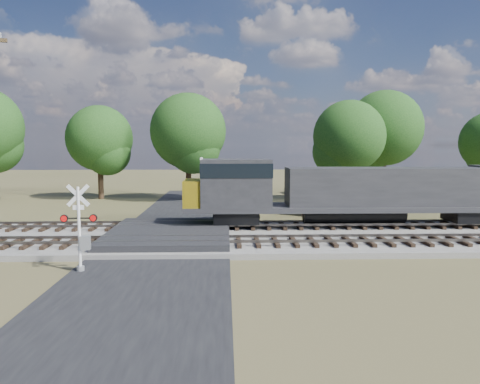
{
  "coord_description": "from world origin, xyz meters",
  "views": [
    {
      "loc": [
        3.29,
        -26.73,
        5.57
      ],
      "look_at": [
        4.19,
        2.0,
        2.68
      ],
      "focal_mm": 35.0,
      "sensor_mm": 36.0,
      "label": 1
    }
  ],
  "objects": [
    {
      "name": "crossing_signal_far",
      "position": [
        4.82,
        6.5,
        1.86
      ],
      "size": [
        1.79,
        0.48,
        4.47
      ],
      "rotation": [
        0.0,
        0.0,
        3.33
      ],
      "color": "silver",
      "rests_on": "ground"
    },
    {
      "name": "ground",
      "position": [
        0.0,
        0.0,
        0.0
      ],
      "size": [
        160.0,
        160.0,
        0.0
      ],
      "primitive_type": "plane",
      "color": "#4B4B28",
      "rests_on": "ground"
    },
    {
      "name": "equipment_shed",
      "position": [
        11.82,
        11.08,
        1.67
      ],
      "size": [
        5.61,
        5.61,
        3.3
      ],
      "rotation": [
        0.0,
        0.0,
        -0.18
      ],
      "color": "#45311D",
      "rests_on": "ground"
    },
    {
      "name": "track_far",
      "position": [
        3.12,
        3.0,
        0.41
      ],
      "size": [
        140.0,
        2.6,
        0.33
      ],
      "color": "black",
      "rests_on": "ballast_bed"
    },
    {
      "name": "treeline",
      "position": [
        2.98,
        20.32,
        6.91
      ],
      "size": [
        82.87,
        11.65,
        11.56
      ],
      "color": "black",
      "rests_on": "ground"
    },
    {
      "name": "ballast_bed",
      "position": [
        10.0,
        0.5,
        0.15
      ],
      "size": [
        140.0,
        10.0,
        0.3
      ],
      "primitive_type": "cube",
      "color": "gray",
      "rests_on": "ground"
    },
    {
      "name": "crossing_panel",
      "position": [
        0.0,
        0.5,
        0.32
      ],
      "size": [
        7.0,
        9.0,
        0.62
      ],
      "primitive_type": "cube",
      "color": "#262628",
      "rests_on": "ground"
    },
    {
      "name": "road",
      "position": [
        0.0,
        0.0,
        0.04
      ],
      "size": [
        7.0,
        60.0,
        0.08
      ],
      "primitive_type": "cube",
      "color": "black",
      "rests_on": "ground"
    },
    {
      "name": "crossing_signal_near",
      "position": [
        -3.0,
        -6.46,
        1.62
      ],
      "size": [
        1.57,
        0.34,
        3.9
      ],
      "rotation": [
        0.0,
        0.0,
        0.07
      ],
      "color": "silver",
      "rests_on": "ground"
    },
    {
      "name": "track_near",
      "position": [
        3.12,
        -2.0,
        0.41
      ],
      "size": [
        140.0,
        2.6,
        0.33
      ],
      "color": "black",
      "rests_on": "ballast_bed"
    }
  ]
}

